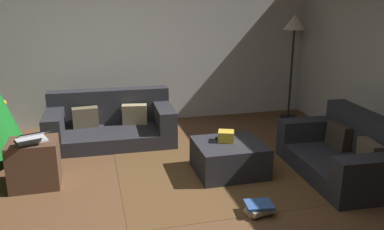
% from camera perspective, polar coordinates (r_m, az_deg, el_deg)
% --- Properties ---
extents(ground_plane, '(6.40, 6.40, 0.00)m').
position_cam_1_polar(ground_plane, '(3.92, -3.85, -14.20)').
color(ground_plane, brown).
extents(rear_partition, '(6.40, 0.12, 2.60)m').
position_cam_1_polar(rear_partition, '(6.52, -9.26, 10.17)').
color(rear_partition, '#BCB7B2').
rests_on(rear_partition, ground_plane).
extents(couch_left, '(1.79, 1.01, 0.70)m').
position_cam_1_polar(couch_left, '(5.85, -11.66, -1.09)').
color(couch_left, '#26262B').
rests_on(couch_left, ground_plane).
extents(couch_right, '(1.01, 1.59, 0.71)m').
position_cam_1_polar(couch_right, '(4.98, 21.73, -5.12)').
color(couch_right, '#26262B').
rests_on(couch_right, ground_plane).
extents(ottoman, '(0.79, 0.71, 0.37)m').
position_cam_1_polar(ottoman, '(4.72, 5.40, -6.14)').
color(ottoman, '#26262B').
rests_on(ottoman, ground_plane).
extents(gift_box, '(0.23, 0.22, 0.13)m').
position_cam_1_polar(gift_box, '(4.68, 4.94, -3.07)').
color(gift_box, gold).
rests_on(gift_box, ottoman).
extents(tv_remote, '(0.06, 0.16, 0.02)m').
position_cam_1_polar(tv_remote, '(4.71, 3.93, -3.57)').
color(tv_remote, black).
rests_on(tv_remote, ottoman).
extents(side_table, '(0.52, 0.44, 0.52)m').
position_cam_1_polar(side_table, '(4.69, -21.82, -6.51)').
color(side_table, '#4C3323').
rests_on(side_table, ground_plane).
extents(laptop, '(0.41, 0.45, 0.17)m').
position_cam_1_polar(laptop, '(4.53, -22.08, -3.10)').
color(laptop, silver).
rests_on(laptop, side_table).
extents(book_stack, '(0.30, 0.24, 0.11)m').
position_cam_1_polar(book_stack, '(3.95, 9.71, -13.15)').
color(book_stack, beige).
rests_on(book_stack, ground_plane).
extents(corner_lamp, '(0.36, 0.36, 1.75)m').
position_cam_1_polar(corner_lamp, '(6.84, 14.57, 11.75)').
color(corner_lamp, black).
rests_on(corner_lamp, ground_plane).
extents(area_rug, '(2.60, 2.00, 0.01)m').
position_cam_1_polar(area_rug, '(4.80, 5.34, -8.16)').
color(area_rug, brown).
rests_on(area_rug, ground_plane).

